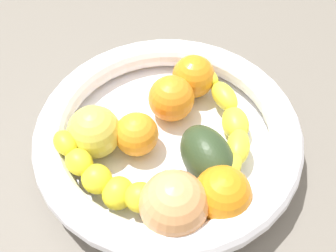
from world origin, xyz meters
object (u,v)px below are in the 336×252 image
fruit_bowl (168,135)px  peach_blush (174,204)px  apple_yellow (94,132)px  banana_draped_left (120,183)px  orange_mid_left (222,194)px  orange_rear (171,98)px  orange_front (194,76)px  orange_mid_right (137,134)px  banana_draped_right (228,121)px  avocado_dark (207,156)px

fruit_bowl → peach_blush: peach_blush is taller
apple_yellow → fruit_bowl: bearing=-144.1°
banana_draped_left → orange_mid_left: (-10.60, -4.07, 0.18)cm
fruit_bowl → orange_rear: size_ratio=5.50×
orange_front → orange_rear: size_ratio=0.98×
orange_mid_right → fruit_bowl: bearing=-135.6°
peach_blush → fruit_bowl: bearing=-58.3°
banana_draped_left → peach_blush: 6.69cm
orange_mid_left → orange_rear: 15.22cm
orange_rear → peach_blush: bearing=119.2°
banana_draped_left → apple_yellow: (6.57, -4.36, 0.29)cm
orange_front → orange_mid_left: orange_mid_left is taller
banana_draped_right → orange_rear: size_ratio=2.85×
fruit_bowl → banana_draped_right: size_ratio=1.93×
orange_rear → peach_blush: 15.71cm
orange_rear → apple_yellow: size_ratio=0.93×
avocado_dark → orange_front: bearing=-56.9°
banana_draped_left → avocado_dark: bearing=-131.0°
orange_mid_left → apple_yellow: 17.17cm
orange_front → peach_blush: bearing=110.1°
orange_rear → apple_yellow: 11.08cm
fruit_bowl → banana_draped_left: banana_draped_left is taller
orange_mid_left → avocado_dark: bearing=-47.5°
banana_draped_left → orange_mid_left: 11.35cm
orange_front → peach_blush: size_ratio=0.81×
peach_blush → banana_draped_right: bearing=-91.3°
avocado_dark → peach_blush: peach_blush is taller
orange_rear → apple_yellow: bearing=59.8°
orange_mid_right → peach_blush: (-8.74, 6.64, 0.97)cm
peach_blush → avocado_dark: bearing=-92.3°
orange_mid_right → apple_yellow: apple_yellow is taller
orange_mid_right → orange_rear: bearing=-98.8°
fruit_bowl → orange_mid_right: (2.89, 2.83, 1.55)cm
fruit_bowl → orange_rear: 4.96cm
orange_mid_left → apple_yellow: apple_yellow is taller
banana_draped_right → orange_mid_right: (9.07, 7.67, 0.29)cm
fruit_bowl → apple_yellow: size_ratio=5.10×
banana_draped_left → orange_front: 19.10cm
fruit_bowl → orange_rear: orange_rear is taller
orange_mid_left → orange_mid_right: bearing=-12.4°
banana_draped_right → orange_mid_left: size_ratio=2.73×
orange_rear → peach_blush: peach_blush is taller
orange_mid_right → orange_rear: (-1.09, -7.07, 0.31)cm
orange_front → banana_draped_left: bearing=90.8°
banana_draped_left → avocado_dark: size_ratio=2.35×
avocado_dark → peach_blush: (0.32, 7.80, 0.89)cm
orange_mid_right → peach_blush: 11.02cm
orange_front → avocado_dark: bearing=123.1°
fruit_bowl → orange_front: 9.63cm
orange_mid_left → orange_rear: (11.59, -9.86, -0.13)cm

